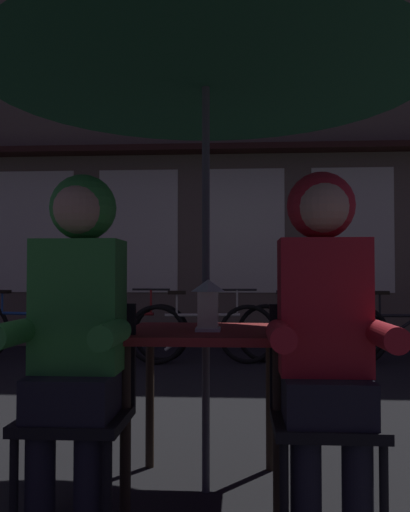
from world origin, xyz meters
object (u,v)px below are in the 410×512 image
at_px(bicycle_nearest, 22,331).
at_px(chair_right, 323,404).
at_px(patio_umbrella, 206,48).
at_px(chair_left, 80,400).
at_px(bicycle_third, 202,333).
at_px(person_left_hooded, 77,312).
at_px(bicycle_second, 118,331).
at_px(lantern, 208,304).
at_px(bicycle_fourth, 311,332).
at_px(cafe_table, 206,351).
at_px(person_right_hooded, 325,313).
at_px(bicycle_fifth, 406,334).

bearing_deg(bicycle_nearest, chair_right, -55.49).
distance_m(patio_umbrella, chair_right, 1.68).
height_order(chair_left, bicycle_third, chair_left).
bearing_deg(bicycle_nearest, person_left_hooded, -65.83).
height_order(patio_umbrella, chair_left, patio_umbrella).
height_order(person_left_hooded, bicycle_second, person_left_hooded).
xyz_separation_m(lantern, person_left_hooded, (-0.50, -0.34, -0.01)).
distance_m(lantern, bicycle_fourth, 4.08).
distance_m(lantern, bicycle_nearest, 4.55).
bearing_deg(bicycle_third, bicycle_nearest, 177.00).
height_order(cafe_table, bicycle_fourth, bicycle_fourth).
height_order(person_right_hooded, bicycle_fifth, person_right_hooded).
distance_m(chair_left, chair_right, 0.96).
bearing_deg(patio_umbrella, chair_right, -37.55).
bearing_deg(chair_left, person_left_hooded, -90.00).
bearing_deg(chair_right, bicycle_second, 112.44).
xyz_separation_m(bicycle_nearest, bicycle_third, (2.09, -0.11, 0.00)).
height_order(chair_right, person_left_hooded, person_left_hooded).
height_order(cafe_table, bicycle_nearest, bicycle_nearest).
height_order(patio_umbrella, person_left_hooded, patio_umbrella).
height_order(patio_umbrella, bicycle_fifth, patio_umbrella).
bearing_deg(patio_umbrella, bicycle_third, 94.22).
bearing_deg(bicycle_third, chair_left, -93.00).
bearing_deg(bicycle_third, cafe_table, -85.78).
height_order(bicycle_third, bicycle_fourth, same).
relative_size(bicycle_fourth, bicycle_fifth, 1.00).
bearing_deg(bicycle_fourth, lantern, -103.36).
relative_size(patio_umbrella, lantern, 10.00).
relative_size(bicycle_second, bicycle_fifth, 1.00).
height_order(chair_right, person_right_hooded, person_right_hooded).
relative_size(cafe_table, bicycle_nearest, 0.45).
distance_m(chair_right, person_right_hooded, 0.36).
xyz_separation_m(chair_left, bicycle_nearest, (-1.88, 4.13, -0.14)).
height_order(chair_left, chair_right, same).
bearing_deg(person_right_hooded, bicycle_second, 112.17).
bearing_deg(chair_left, person_right_hooded, -3.39).
height_order(chair_left, bicycle_second, chair_left).
distance_m(chair_left, bicycle_fifth, 4.74).
relative_size(chair_right, bicycle_third, 0.52).
relative_size(cafe_table, bicycle_fourth, 0.44).
bearing_deg(patio_umbrella, person_right_hooded, -41.57).
distance_m(person_right_hooded, bicycle_second, 4.62).
xyz_separation_m(lantern, bicycle_second, (-1.27, 3.91, -0.51)).
bearing_deg(chair_left, bicycle_fourth, 71.28).
relative_size(lantern, chair_right, 0.27).
bearing_deg(lantern, patio_umbrella, 100.54).
bearing_deg(person_right_hooded, bicycle_fourth, 83.73).
bearing_deg(chair_right, chair_left, 180.00).
bearing_deg(person_left_hooded, chair_left, 90.00).
height_order(patio_umbrella, bicycle_second, patio_umbrella).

